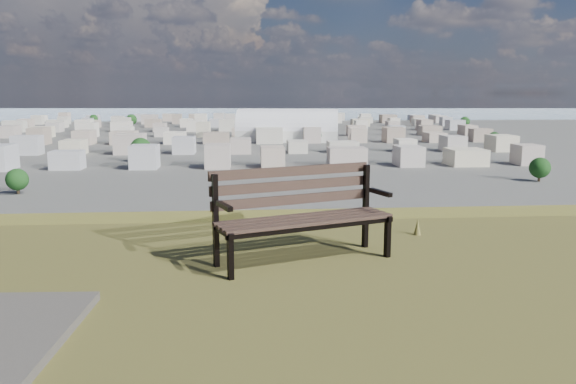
{
  "coord_description": "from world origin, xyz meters",
  "views": [
    {
      "loc": [
        0.53,
        -2.63,
        26.53
      ],
      "look_at": [
        1.07,
        4.3,
        25.3
      ],
      "focal_mm": 35.0,
      "sensor_mm": 36.0,
      "label": 1
    }
  ],
  "objects": [
    {
      "name": "city_blocks",
      "position": [
        0.0,
        394.44,
        3.5
      ],
      "size": [
        395.0,
        361.0,
        7.0
      ],
      "color": "silver",
      "rests_on": "ground"
    },
    {
      "name": "park_bench",
      "position": [
        1.03,
        2.39,
        25.48
      ],
      "size": [
        1.7,
        1.05,
        0.85
      ],
      "rotation": [
        0.0,
        0.0,
        0.35
      ],
      "color": "#402D25",
      "rests_on": "hilltop_mesa"
    },
    {
      "name": "city_trees",
      "position": [
        -26.39,
        319.0,
        4.83
      ],
      "size": [
        406.52,
        387.2,
        9.98
      ],
      "color": "#322819",
      "rests_on": "ground"
    },
    {
      "name": "arena",
      "position": [
        24.86,
        312.62,
        5.57
      ],
      "size": [
        59.18,
        32.89,
        23.62
      ],
      "rotation": [
        0.0,
        0.0,
        -0.17
      ],
      "color": "silver",
      "rests_on": "ground"
    },
    {
      "name": "bay_water",
      "position": [
        0.0,
        900.0,
        0.0
      ],
      "size": [
        2400.0,
        700.0,
        0.12
      ],
      "primitive_type": "cube",
      "color": "#93ACBC",
      "rests_on": "ground"
    },
    {
      "name": "far_hills",
      "position": [
        -60.92,
        1402.93,
        25.47
      ],
      "size": [
        2050.0,
        340.0,
        60.0
      ],
      "color": "#98AABD",
      "rests_on": "ground"
    }
  ]
}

